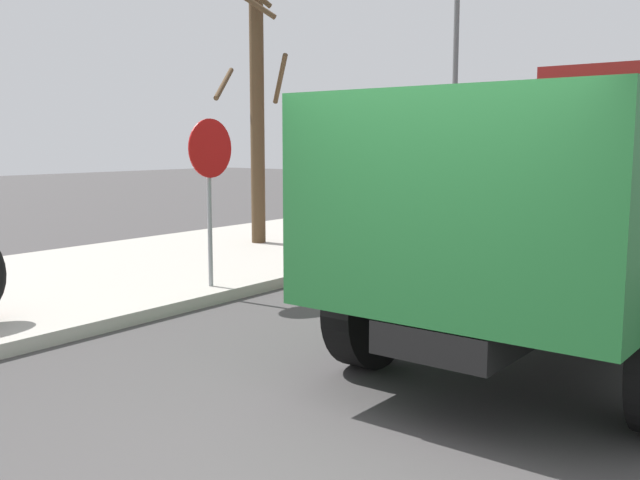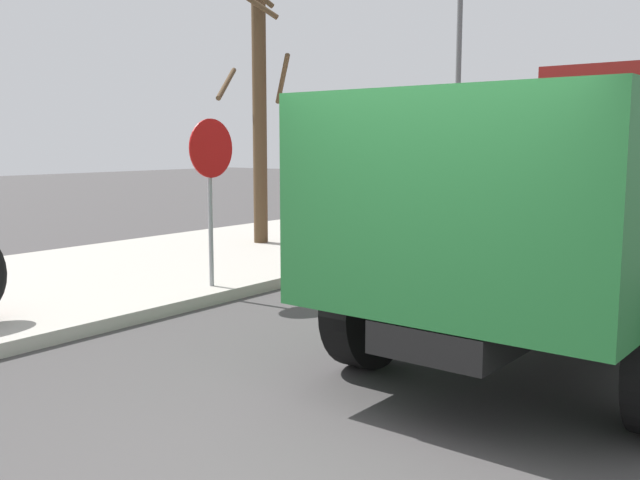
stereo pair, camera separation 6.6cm
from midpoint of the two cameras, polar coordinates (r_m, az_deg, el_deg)
stop_sign at (r=9.37m, az=-8.54°, el=5.50°), size 0.76×0.08×2.19m
dump_truck_green at (r=8.10m, az=21.81°, el=4.25°), size 7.06×2.95×3.00m
bare_tree at (r=13.50m, az=-4.80°, el=10.43°), size 1.57×1.68×4.95m
street_light_pole at (r=16.19m, az=11.07°, el=10.43°), size 0.12×0.12×5.34m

